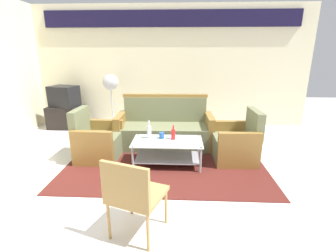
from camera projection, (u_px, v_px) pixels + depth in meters
name	position (u px, v px, depth m)	size (l,w,h in m)	color
ground_plane	(161.00, 185.00, 3.39)	(14.00, 14.00, 0.00)	silver
wall_back	(170.00, 64.00, 5.88)	(6.52, 0.19, 2.80)	beige
rug	(166.00, 161.00, 4.11)	(3.16, 2.23, 0.01)	#511E19
couch	(165.00, 130.00, 4.71)	(1.81, 0.78, 0.96)	#6B704C
armchair_left	(97.00, 142.00, 4.17)	(0.72, 0.78, 0.85)	#6B704C
armchair_right	(236.00, 144.00, 4.10)	(0.72, 0.78, 0.85)	#6B704C
coffee_table	(167.00, 149.00, 3.92)	(1.10, 0.60, 0.40)	silver
bottle_red	(173.00, 134.00, 3.92)	(0.06, 0.06, 0.23)	red
bottle_clear	(149.00, 131.00, 3.98)	(0.07, 0.07, 0.29)	silver
cup	(162.00, 135.00, 3.98)	(0.08, 0.08, 0.10)	#2659A5
tv_stand	(67.00, 117.00, 5.87)	(0.80, 0.50, 0.52)	black
television	(64.00, 96.00, 5.73)	(0.70, 0.58, 0.48)	black
pedestal_fan	(111.00, 85.00, 5.65)	(0.36, 0.36, 1.27)	#2D2D33
wicker_chair	(133.00, 192.00, 2.31)	(0.61, 0.61, 0.84)	#AD844C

